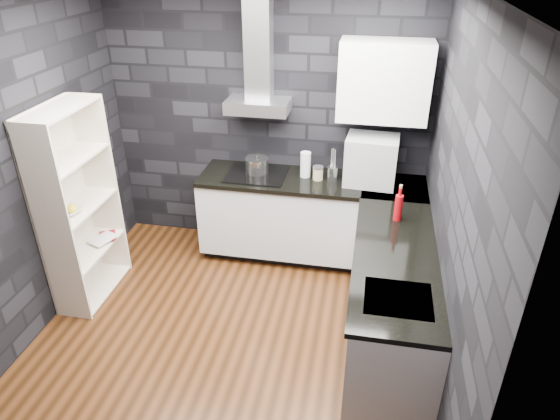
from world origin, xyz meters
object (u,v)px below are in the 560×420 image
(red_bottle, at_px, (398,208))
(fruit_bowl, at_px, (69,211))
(pot, at_px, (257,166))
(appliance_garage, at_px, (371,161))
(storage_jar, at_px, (318,174))
(glass_vase, at_px, (305,165))
(utensil_crock, at_px, (332,173))
(bookshelf, at_px, (79,207))

(red_bottle, height_order, fruit_bowl, red_bottle)
(pot, relative_size, appliance_garage, 0.48)
(storage_jar, bearing_deg, glass_vase, 160.30)
(storage_jar, height_order, fruit_bowl, storage_jar)
(glass_vase, height_order, red_bottle, glass_vase)
(storage_jar, height_order, utensil_crock, utensil_crock)
(bookshelf, bearing_deg, glass_vase, 32.88)
(bookshelf, bearing_deg, appliance_garage, 25.95)
(appliance_garage, bearing_deg, fruit_bowl, -152.37)
(pot, bearing_deg, glass_vase, 1.79)
(pot, xyz_separation_m, utensil_crock, (0.75, -0.01, -0.01))
(pot, relative_size, utensil_crock, 1.75)
(utensil_crock, xyz_separation_m, appliance_garage, (0.36, -0.01, 0.16))
(pot, distance_m, storage_jar, 0.61)
(pot, bearing_deg, appliance_garage, -0.60)
(glass_vase, bearing_deg, bookshelf, -151.44)
(storage_jar, distance_m, bookshelf, 2.20)
(glass_vase, bearing_deg, appliance_garage, -2.45)
(pot, height_order, appliance_garage, appliance_garage)
(glass_vase, bearing_deg, red_bottle, -39.03)
(utensil_crock, xyz_separation_m, red_bottle, (0.61, -0.69, 0.05))
(glass_vase, xyz_separation_m, bookshelf, (-1.85, -1.01, -0.13))
(utensil_crock, relative_size, appliance_garage, 0.28)
(utensil_crock, bearing_deg, bookshelf, -155.01)
(appliance_garage, bearing_deg, storage_jar, -174.27)
(glass_vase, relative_size, bookshelf, 0.14)
(glass_vase, relative_size, utensil_crock, 1.93)
(storage_jar, distance_m, red_bottle, 1.00)
(storage_jar, bearing_deg, pot, 177.03)
(utensil_crock, height_order, bookshelf, bookshelf)
(appliance_garage, height_order, bookshelf, bookshelf)
(pot, bearing_deg, red_bottle, -27.10)
(utensil_crock, height_order, red_bottle, red_bottle)
(storage_jar, relative_size, bookshelf, 0.07)
(storage_jar, xyz_separation_m, red_bottle, (0.74, -0.66, 0.05))
(pot, height_order, utensil_crock, pot)
(appliance_garage, xyz_separation_m, bookshelf, (-2.47, -0.98, -0.22))
(appliance_garage, xyz_separation_m, red_bottle, (0.25, -0.68, -0.11))
(appliance_garage, relative_size, red_bottle, 2.08)
(pot, relative_size, glass_vase, 0.91)
(glass_vase, relative_size, red_bottle, 1.11)
(storage_jar, xyz_separation_m, utensil_crock, (0.14, 0.03, 0.01))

